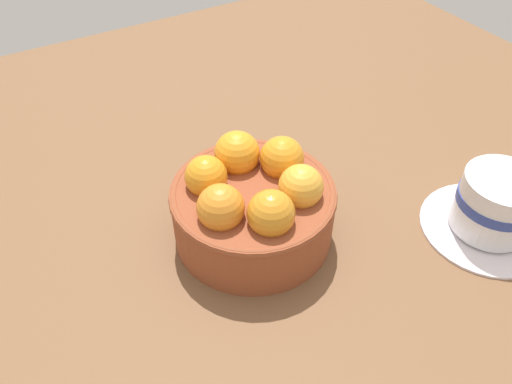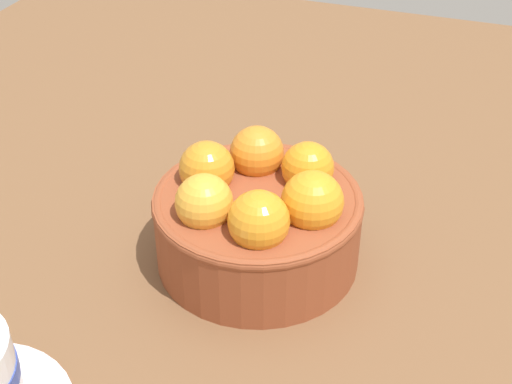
# 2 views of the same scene
# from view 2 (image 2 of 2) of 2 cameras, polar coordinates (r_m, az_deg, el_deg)

# --- Properties ---
(ground_plane) EXTENTS (1.21, 1.10, 0.04)m
(ground_plane) POSITION_cam_2_polar(r_m,az_deg,el_deg) (0.62, 0.13, -6.64)
(ground_plane) COLOR brown
(terracotta_bowl) EXTENTS (0.17, 0.17, 0.10)m
(terracotta_bowl) POSITION_cam_2_polar(r_m,az_deg,el_deg) (0.58, 0.15, -1.92)
(terracotta_bowl) COLOR brown
(terracotta_bowl) RESTS_ON ground_plane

